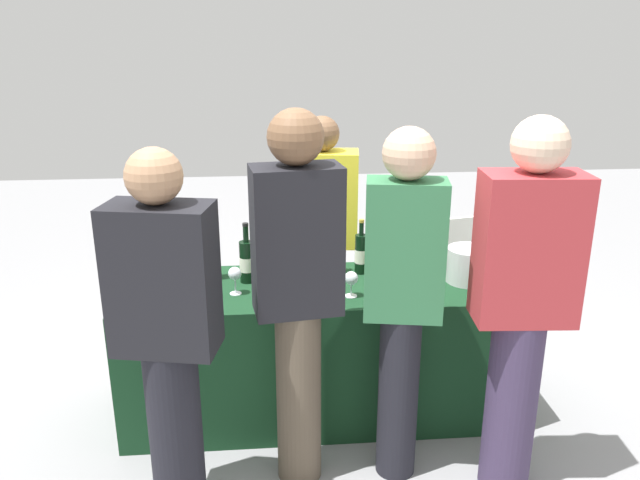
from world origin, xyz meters
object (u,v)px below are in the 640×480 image
object	(u,v)px
guest_3	(522,301)
menu_board	(443,277)
wine_bottle_2	(247,261)
server_pouring	(322,235)
wine_glass_1	(312,277)
wine_glass_2	(351,279)
wine_bottle_4	(330,252)
guest_0	(167,332)
wine_bottle_6	(418,250)
guest_1	(297,289)
guest_2	(403,294)
wine_bottle_5	(361,253)
wine_glass_3	(379,277)
wine_bottle_0	(167,265)
wine_bottle_1	(212,260)
ice_bucket	(468,265)
wine_bottle_7	(434,252)
wine_glass_0	(235,274)
wine_bottle_3	(303,256)

from	to	relation	value
guest_3	menu_board	bearing A→B (deg)	89.64
wine_bottle_2	server_pouring	bearing A→B (deg)	50.73
wine_glass_1	wine_glass_2	world-z (taller)	wine_glass_1
wine_bottle_4	guest_0	xyz separation A→B (m)	(-0.75, -0.89, -0.00)
wine_bottle_6	wine_glass_1	distance (m)	0.68
guest_1	guest_0	bearing A→B (deg)	-168.41
wine_bottle_6	guest_1	xyz separation A→B (m)	(-0.70, -0.69, 0.09)
guest_0	guest_2	size ratio (longest dim) A/B	0.98
wine_bottle_5	wine_glass_3	size ratio (longest dim) A/B	2.18
wine_bottle_4	menu_board	bearing A→B (deg)	39.33
wine_bottle_2	wine_bottle_0	bearing A→B (deg)	-179.62
wine_bottle_2	wine_bottle_5	bearing A→B (deg)	6.91
guest_1	wine_glass_2	bearing A→B (deg)	44.16
guest_0	menu_board	size ratio (longest dim) A/B	1.94
wine_bottle_1	ice_bucket	xyz separation A→B (m)	(1.35, -0.15, -0.01)
guest_3	menu_board	distance (m)	1.62
wine_bottle_1	ice_bucket	distance (m)	1.36
wine_bottle_4	guest_3	bearing A→B (deg)	-48.52
wine_bottle_5	wine_bottle_7	bearing A→B (deg)	-3.78
wine_bottle_6	wine_bottle_2	bearing A→B (deg)	-175.35
menu_board	guest_3	bearing A→B (deg)	-107.63
server_pouring	guest_1	size ratio (longest dim) A/B	0.90
guest_0	wine_glass_0	bearing A→B (deg)	80.66
wine_glass_1	wine_glass_2	xyz separation A→B (m)	(0.20, -0.01, -0.01)
wine_bottle_7	menu_board	bearing A→B (deg)	68.83
wine_glass_0	server_pouring	distance (m)	0.87
wine_glass_0	wine_glass_3	distance (m)	0.72
wine_glass_0	guest_1	distance (m)	0.55
ice_bucket	guest_3	world-z (taller)	guest_3
wine_glass_1	wine_bottle_7	bearing A→B (deg)	21.75
guest_0	wine_bottle_2	bearing A→B (deg)	80.93
ice_bucket	guest_1	distance (m)	1.07
wine_glass_3	guest_2	bearing A→B (deg)	-83.90
ice_bucket	guest_1	size ratio (longest dim) A/B	0.13
wine_bottle_5	menu_board	size ratio (longest dim) A/B	0.37
server_pouring	wine_glass_1	bearing A→B (deg)	88.69
guest_2	wine_bottle_6	bearing A→B (deg)	81.14
wine_bottle_3	wine_bottle_5	bearing A→B (deg)	6.58
wine_bottle_4	wine_bottle_6	bearing A→B (deg)	-0.68
wine_bottle_0	guest_3	bearing A→B (deg)	-25.08
guest_1	wine_glass_1	bearing A→B (deg)	68.63
guest_0	guest_3	xyz separation A→B (m)	(1.49, 0.05, 0.06)
wine_bottle_3	menu_board	world-z (taller)	wine_bottle_3
guest_2	wine_bottle_3	bearing A→B (deg)	131.12
wine_bottle_2	guest_0	size ratio (longest dim) A/B	0.20
wine_glass_2	menu_board	xyz separation A→B (m)	(0.78, 1.02, -0.43)
wine_bottle_7	wine_glass_2	size ratio (longest dim) A/B	2.48
wine_bottle_4	wine_glass_3	bearing A→B (deg)	-57.33
wine_bottle_0	wine_bottle_3	world-z (taller)	wine_bottle_3
guest_1	guest_3	bearing A→B (deg)	-16.61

